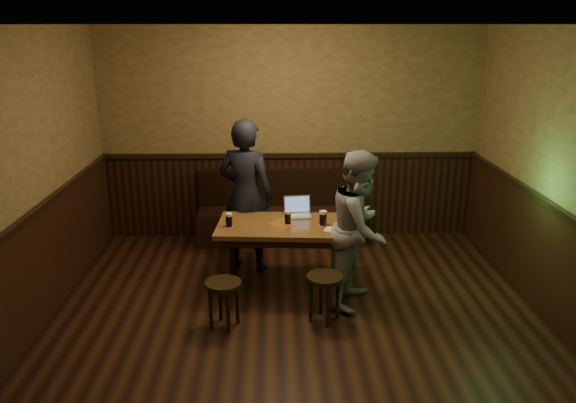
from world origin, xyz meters
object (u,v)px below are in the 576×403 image
Objects in this scene: bench at (281,219)px; pint_mid at (288,218)px; stool_left at (224,291)px; person_grey at (360,229)px; pub_table at (283,233)px; laptop at (298,211)px; stool_right at (325,285)px; pint_left at (229,220)px; pint_right at (323,218)px; person_suit at (246,196)px.

bench is 1.53m from pint_mid.
pint_mid reaches higher than stool_left.
pint_mid is 0.09× the size of person_grey.
laptop is (0.17, 0.28, 0.15)m from pub_table.
stool_right is at bearing 5.19° from stool_left.
pint_right is at bearing 0.86° from pint_left.
stool_right is 3.20× the size of pint_left.
laptop is at bearing 25.29° from pint_left.
pint_right is at bearing 87.05° from stool_right.
pint_mid reaches higher than pub_table.
stool_right is (0.39, -0.73, -0.27)m from pub_table.
stool_right is at bearing -79.82° from bench.
pub_table is 0.46m from pint_right.
pint_mid is 0.88× the size of pint_right.
pint_left reaches higher than stool_right.
stool_left is 1.46× the size of laptop.
person_grey reaches higher than stool_right.
person_grey reaches higher than pint_right.
pint_left is 1.37m from person_grey.
pint_right is (0.03, 0.67, 0.45)m from stool_right.
pub_table is 0.36m from laptop.
pint_right reaches higher than stool_left.
pint_mid is at bearing 90.41° from person_grey.
pint_right is (0.37, -0.06, 0.01)m from pint_mid.
pint_left is 0.65m from person_suit.
pint_mid reaches higher than stool_right.
bench is 1.47m from pub_table.
stool_right is 1.12m from laptop.
laptop is 0.66m from person_suit.
person_suit is at bearing 76.34° from pint_left.
stool_right is at bearing -34.36° from pint_left.
pint_mid is 0.38m from pint_right.
stool_right reaches higher than stool_left.
stool_right is 3.31× the size of pint_mid.
stool_left is 0.87m from pint_left.
pub_table is 10.05× the size of pint_mid.
bench is at bearing -96.92° from person_suit.
bench is at bearing 92.41° from laptop.
person_suit is at bearing -115.60° from bench.
laptop is (0.74, 0.35, -0.02)m from pint_left.
bench is at bearing 93.84° from pub_table.
bench is 1.27m from laptop.
bench reaches higher than pint_mid.
bench is 4.69× the size of stool_left.
person_grey is (0.78, -1.76, 0.50)m from bench.
pint_right is 0.42m from laptop.
person_suit reaches higher than stool_right.
stool_left is 1.40m from laptop.
person_suit reaches higher than laptop.
laptop reaches higher than stool_left.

